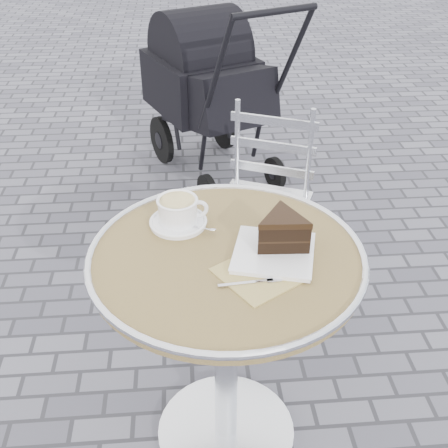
{
  "coord_description": "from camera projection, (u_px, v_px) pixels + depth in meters",
  "views": [
    {
      "loc": [
        -0.1,
        -1.15,
        1.58
      ],
      "look_at": [
        -0.0,
        0.07,
        0.78
      ],
      "focal_mm": 45.0,
      "sensor_mm": 36.0,
      "label": 1
    }
  ],
  "objects": [
    {
      "name": "bistro_chair",
      "position": [
        267.0,
        180.0,
        2.27
      ],
      "size": [
        0.46,
        0.46,
        0.79
      ],
      "rotation": [
        0.0,
        0.0,
        -0.41
      ],
      "color": "silver",
      "rests_on": "ground"
    },
    {
      "name": "cake_plate_set",
      "position": [
        280.0,
        237.0,
        1.41
      ],
      "size": [
        0.3,
        0.32,
        0.11
      ],
      "rotation": [
        0.0,
        0.0,
        -0.26
      ],
      "color": "tan",
      "rests_on": "cafe_table"
    },
    {
      "name": "ground",
      "position": [
        226.0,
        434.0,
        1.84
      ],
      "size": [
        80.0,
        80.0,
        0.0
      ],
      "primitive_type": "plane",
      "color": "slate",
      "rests_on": "ground"
    },
    {
      "name": "baby_stroller",
      "position": [
        210.0,
        94.0,
        3.13
      ],
      "size": [
        0.82,
        1.1,
        1.05
      ],
      "rotation": [
        0.0,
        0.0,
        0.42
      ],
      "color": "black",
      "rests_on": "ground"
    },
    {
      "name": "cafe_table",
      "position": [
        226.0,
        302.0,
        1.52
      ],
      "size": [
        0.72,
        0.72,
        0.74
      ],
      "color": "silver",
      "rests_on": "ground"
    },
    {
      "name": "cappuccino_set",
      "position": [
        179.0,
        213.0,
        1.53
      ],
      "size": [
        0.17,
        0.15,
        0.08
      ],
      "rotation": [
        0.0,
        0.0,
        0.08
      ],
      "color": "white",
      "rests_on": "cafe_table"
    }
  ]
}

